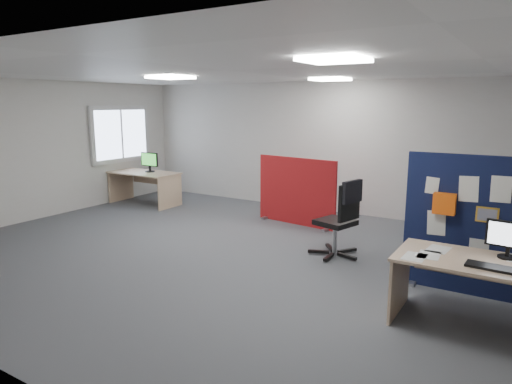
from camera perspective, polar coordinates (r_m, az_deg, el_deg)
The scene contains 15 objects.
floor at distance 6.94m, azimuth -3.35°, elevation -7.89°, with size 9.00×9.00×0.00m, color #53555A.
ceiling at distance 6.59m, azimuth -3.62°, elevation 14.94°, with size 9.00×7.00×0.02m, color white.
wall_back at distance 9.68m, azimuth 8.58°, elevation 5.58°, with size 9.00×0.02×2.70m, color silver.
wall_left at distance 9.92m, azimuth -25.35°, elevation 4.77°, with size 0.02×7.00×2.70m, color silver.
window at distance 11.06m, azimuth -16.53°, elevation 6.96°, with size 0.06×1.70×1.30m.
ceiling_lights at distance 6.97m, azimuth 1.97°, elevation 14.49°, with size 4.10×4.10×0.04m.
navy_divider at distance 5.89m, azimuth 27.62°, elevation -4.11°, with size 2.03×0.30×1.67m.
main_desk at distance 5.12m, azimuth 27.88°, elevation -9.50°, with size 1.89×0.84×0.73m.
monitor_main at distance 5.18m, azimuth 29.08°, elevation -5.03°, with size 0.43×0.18×0.38m.
keyboard at distance 4.85m, azimuth 27.38°, elevation -8.36°, with size 0.45×0.18×0.03m, color black.
red_divider at distance 8.56m, azimuth 5.06°, elevation 0.02°, with size 1.68×0.30×1.26m.
second_desk at distance 10.60m, azimuth -13.65°, elevation 1.50°, with size 1.59×0.80×0.73m.
monitor_second at distance 10.54m, azimuth -13.17°, elevation 3.76°, with size 0.48×0.22×0.43m.
office_chair at distance 6.78m, azimuth 10.72°, elevation -2.76°, with size 0.77×0.74×1.16m.
desk_papers at distance 5.02m, azimuth 24.95°, elevation -7.62°, with size 1.39×0.80×0.00m.
Camera 1 is at (3.79, -5.37, 2.25)m, focal length 32.00 mm.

